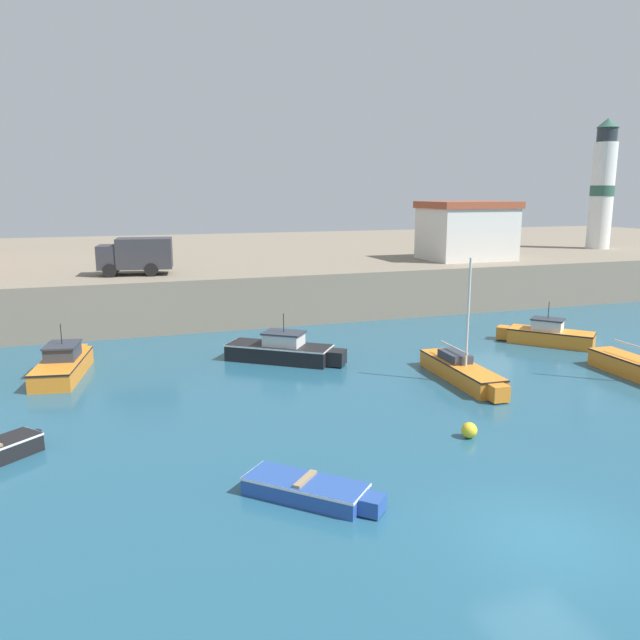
{
  "coord_description": "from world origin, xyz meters",
  "views": [
    {
      "loc": [
        -9.37,
        -10.85,
        7.98
      ],
      "look_at": [
        0.12,
        16.65,
        2.0
      ],
      "focal_mm": 35.0,
      "sensor_mm": 36.0,
      "label": 1
    }
  ],
  "objects_px": {
    "motorboat_orange_4": "(63,364)",
    "dinghy_blue_5": "(309,489)",
    "lighthouse": "(603,187)",
    "harbor_shed_mid_row": "(467,230)",
    "motorboat_black_6": "(283,350)",
    "mooring_buoy": "(469,430)",
    "motorboat_orange_3": "(548,335)",
    "sailboat_orange_2": "(461,370)",
    "truck_on_quay": "(136,255)"
  },
  "relations": [
    {
      "from": "motorboat_orange_3",
      "to": "motorboat_orange_4",
      "type": "xyz_separation_m",
      "value": [
        -24.11,
        2.18,
        0.0
      ]
    },
    {
      "from": "dinghy_blue_5",
      "to": "mooring_buoy",
      "type": "height_order",
      "value": "dinghy_blue_5"
    },
    {
      "from": "sailboat_orange_2",
      "to": "dinghy_blue_5",
      "type": "height_order",
      "value": "sailboat_orange_2"
    },
    {
      "from": "motorboat_orange_3",
      "to": "motorboat_black_6",
      "type": "relative_size",
      "value": 0.83
    },
    {
      "from": "motorboat_black_6",
      "to": "truck_on_quay",
      "type": "height_order",
      "value": "truck_on_quay"
    },
    {
      "from": "sailboat_orange_2",
      "to": "motorboat_orange_4",
      "type": "distance_m",
      "value": 17.45
    },
    {
      "from": "truck_on_quay",
      "to": "sailboat_orange_2",
      "type": "bearing_deg",
      "value": -53.34
    },
    {
      "from": "motorboat_orange_4",
      "to": "mooring_buoy",
      "type": "relative_size",
      "value": 10.82
    },
    {
      "from": "harbor_shed_mid_row",
      "to": "motorboat_orange_4",
      "type": "bearing_deg",
      "value": -157.24
    },
    {
      "from": "motorboat_orange_3",
      "to": "lighthouse",
      "type": "height_order",
      "value": "lighthouse"
    },
    {
      "from": "motorboat_black_6",
      "to": "lighthouse",
      "type": "bearing_deg",
      "value": 26.06
    },
    {
      "from": "harbor_shed_mid_row",
      "to": "truck_on_quay",
      "type": "xyz_separation_m",
      "value": [
        -23.61,
        -1.24,
        -0.93
      ]
    },
    {
      "from": "motorboat_black_6",
      "to": "harbor_shed_mid_row",
      "type": "xyz_separation_m",
      "value": [
        17.61,
        12.36,
        4.68
      ]
    },
    {
      "from": "motorboat_orange_3",
      "to": "motorboat_black_6",
      "type": "distance_m",
      "value": 14.35
    },
    {
      "from": "motorboat_orange_4",
      "to": "dinghy_blue_5",
      "type": "xyz_separation_m",
      "value": [
        6.77,
        -14.32,
        -0.25
      ]
    },
    {
      "from": "dinghy_blue_5",
      "to": "motorboat_black_6",
      "type": "xyz_separation_m",
      "value": [
        3.06,
        13.47,
        0.26
      ]
    },
    {
      "from": "lighthouse",
      "to": "harbor_shed_mid_row",
      "type": "xyz_separation_m",
      "value": [
        -16.0,
        -4.08,
        -3.21
      ]
    },
    {
      "from": "truck_on_quay",
      "to": "dinghy_blue_5",
      "type": "bearing_deg",
      "value": -83.19
    },
    {
      "from": "sailboat_orange_2",
      "to": "motorboat_orange_4",
      "type": "relative_size",
      "value": 1.06
    },
    {
      "from": "lighthouse",
      "to": "motorboat_orange_3",
      "type": "bearing_deg",
      "value": -137.4
    },
    {
      "from": "motorboat_black_6",
      "to": "lighthouse",
      "type": "height_order",
      "value": "lighthouse"
    },
    {
      "from": "motorboat_orange_4",
      "to": "lighthouse",
      "type": "distance_m",
      "value": 46.82
    },
    {
      "from": "sailboat_orange_2",
      "to": "motorboat_black_6",
      "type": "height_order",
      "value": "sailboat_orange_2"
    },
    {
      "from": "harbor_shed_mid_row",
      "to": "sailboat_orange_2",
      "type": "bearing_deg",
      "value": -122.01
    },
    {
      "from": "mooring_buoy",
      "to": "motorboat_orange_3",
      "type": "bearing_deg",
      "value": 41.8
    },
    {
      "from": "mooring_buoy",
      "to": "harbor_shed_mid_row",
      "type": "xyz_separation_m",
      "value": [
        14.37,
        23.56,
        4.96
      ]
    },
    {
      "from": "motorboat_orange_4",
      "to": "dinghy_blue_5",
      "type": "height_order",
      "value": "motorboat_orange_4"
    },
    {
      "from": "sailboat_orange_2",
      "to": "motorboat_orange_3",
      "type": "bearing_deg",
      "value": 28.21
    },
    {
      "from": "dinghy_blue_5",
      "to": "mooring_buoy",
      "type": "distance_m",
      "value": 6.7
    },
    {
      "from": "motorboat_black_6",
      "to": "lighthouse",
      "type": "xyz_separation_m",
      "value": [
        33.61,
        16.44,
        7.89
      ]
    },
    {
      "from": "dinghy_blue_5",
      "to": "truck_on_quay",
      "type": "xyz_separation_m",
      "value": [
        -2.94,
        24.59,
        4.02
      ]
    },
    {
      "from": "harbor_shed_mid_row",
      "to": "motorboat_orange_3",
      "type": "bearing_deg",
      "value": -103.66
    },
    {
      "from": "lighthouse",
      "to": "truck_on_quay",
      "type": "height_order",
      "value": "lighthouse"
    },
    {
      "from": "motorboat_orange_3",
      "to": "motorboat_orange_4",
      "type": "distance_m",
      "value": 24.21
    },
    {
      "from": "dinghy_blue_5",
      "to": "lighthouse",
      "type": "height_order",
      "value": "lighthouse"
    },
    {
      "from": "truck_on_quay",
      "to": "motorboat_orange_4",
      "type": "bearing_deg",
      "value": -110.43
    },
    {
      "from": "motorboat_orange_4",
      "to": "truck_on_quay",
      "type": "bearing_deg",
      "value": 69.57
    },
    {
      "from": "mooring_buoy",
      "to": "truck_on_quay",
      "type": "xyz_separation_m",
      "value": [
        -9.24,
        22.33,
        4.03
      ]
    },
    {
      "from": "sailboat_orange_2",
      "to": "motorboat_orange_3",
      "type": "height_order",
      "value": "sailboat_orange_2"
    },
    {
      "from": "motorboat_black_6",
      "to": "dinghy_blue_5",
      "type": "bearing_deg",
      "value": -102.78
    },
    {
      "from": "motorboat_orange_4",
      "to": "lighthouse",
      "type": "relative_size",
      "value": 0.52
    },
    {
      "from": "harbor_shed_mid_row",
      "to": "truck_on_quay",
      "type": "relative_size",
      "value": 1.4
    },
    {
      "from": "dinghy_blue_5",
      "to": "mooring_buoy",
      "type": "xyz_separation_m",
      "value": [
        6.3,
        2.27,
        -0.01
      ]
    },
    {
      "from": "motorboat_orange_4",
      "to": "truck_on_quay",
      "type": "distance_m",
      "value": 11.59
    },
    {
      "from": "motorboat_orange_3",
      "to": "motorboat_orange_4",
      "type": "relative_size",
      "value": 0.78
    },
    {
      "from": "sailboat_orange_2",
      "to": "motorboat_orange_4",
      "type": "bearing_deg",
      "value": 158.49
    },
    {
      "from": "dinghy_blue_5",
      "to": "harbor_shed_mid_row",
      "type": "relative_size",
      "value": 0.53
    },
    {
      "from": "motorboat_orange_3",
      "to": "truck_on_quay",
      "type": "bearing_deg",
      "value": 148.45
    },
    {
      "from": "motorboat_orange_4",
      "to": "lighthouse",
      "type": "xyz_separation_m",
      "value": [
        43.44,
        15.59,
        7.9
      ]
    },
    {
      "from": "motorboat_orange_4",
      "to": "truck_on_quay",
      "type": "xyz_separation_m",
      "value": [
        3.83,
        10.28,
        3.76
      ]
    }
  ]
}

